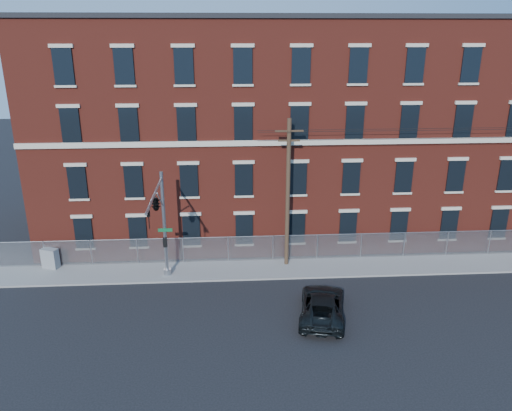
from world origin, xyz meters
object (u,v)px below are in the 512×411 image
at_px(traffic_signal_mast, 158,211).
at_px(pickup_truck, 322,305).
at_px(utility_cabinet, 50,258).
at_px(utility_pole_near, 288,191).

relative_size(traffic_signal_mast, pickup_truck, 1.35).
distance_m(traffic_signal_mast, utility_cabinet, 9.95).
height_order(pickup_truck, utility_cabinet, utility_cabinet).
relative_size(utility_pole_near, utility_cabinet, 7.29).
bearing_deg(utility_pole_near, traffic_signal_mast, -156.86).
bearing_deg(utility_cabinet, utility_pole_near, 18.43).
distance_m(traffic_signal_mast, utility_pole_near, 8.70).
bearing_deg(pickup_truck, utility_pole_near, -67.73).
height_order(utility_pole_near, pickup_truck, utility_pole_near).
bearing_deg(traffic_signal_mast, pickup_truck, -19.30).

